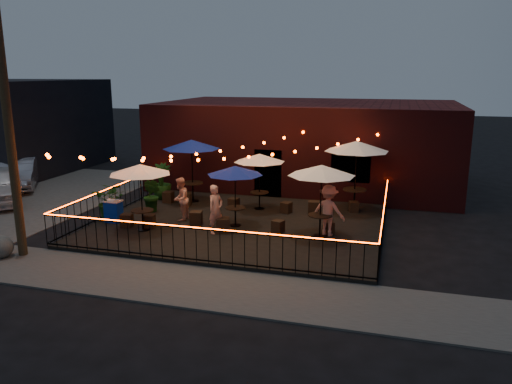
% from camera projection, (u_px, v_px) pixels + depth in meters
% --- Properties ---
extents(ground, '(110.00, 110.00, 0.00)m').
position_uv_depth(ground, '(221.00, 244.00, 16.08)').
color(ground, black).
rests_on(ground, ground).
extents(patio, '(10.00, 8.00, 0.15)m').
position_uv_depth(patio, '(240.00, 225.00, 17.93)').
color(patio, black).
rests_on(patio, ground).
extents(sidewalk, '(18.00, 2.50, 0.05)m').
position_uv_depth(sidewalk, '(178.00, 284.00, 13.04)').
color(sidewalk, '#413F3C').
rests_on(sidewalk, ground).
extents(parking_lot, '(11.00, 12.00, 0.02)m').
position_uv_depth(parking_lot, '(6.00, 192.00, 23.02)').
color(parking_lot, '#413F3C').
rests_on(parking_lot, ground).
extents(brick_building, '(14.00, 8.00, 4.00)m').
position_uv_depth(brick_building, '(308.00, 143.00, 24.69)').
color(brick_building, '#370F11').
rests_on(brick_building, ground).
extents(utility_pole, '(0.26, 0.26, 8.00)m').
position_uv_depth(utility_pole, '(8.00, 123.00, 14.16)').
color(utility_pole, '#372616').
rests_on(utility_pole, ground).
extents(fence_front, '(10.00, 0.04, 1.04)m').
position_uv_depth(fence_front, '(196.00, 245.00, 14.06)').
color(fence_front, black).
rests_on(fence_front, patio).
extents(fence_left, '(0.04, 8.00, 1.04)m').
position_uv_depth(fence_left, '(116.00, 199.00, 19.13)').
color(fence_left, black).
rests_on(fence_left, patio).
extents(fence_right, '(0.04, 8.00, 1.04)m').
position_uv_depth(fence_right, '(384.00, 220.00, 16.46)').
color(fence_right, black).
rests_on(fence_right, patio).
extents(festoon_lights, '(10.02, 8.72, 1.32)m').
position_uv_depth(festoon_lights, '(209.00, 158.00, 17.35)').
color(festoon_lights, '#F73400').
rests_on(festoon_lights, ground).
extents(cafe_table_0, '(2.24, 2.24, 2.29)m').
position_uv_depth(cafe_table_0, '(140.00, 170.00, 16.57)').
color(cafe_table_0, black).
rests_on(cafe_table_0, patio).
extents(cafe_table_1, '(3.08, 3.08, 2.59)m').
position_uv_depth(cafe_table_1, '(191.00, 145.00, 20.33)').
color(cafe_table_1, black).
rests_on(cafe_table_1, patio).
extents(cafe_table_2, '(2.17, 2.17, 2.14)m').
position_uv_depth(cafe_table_2, '(235.00, 171.00, 17.10)').
color(cafe_table_2, black).
rests_on(cafe_table_2, patio).
extents(cafe_table_3, '(2.57, 2.57, 2.20)m').
position_uv_depth(cafe_table_3, '(260.00, 159.00, 19.25)').
color(cafe_table_3, black).
rests_on(cafe_table_3, patio).
extents(cafe_table_4, '(2.68, 2.68, 2.39)m').
position_uv_depth(cafe_table_4, '(322.00, 171.00, 15.87)').
color(cafe_table_4, black).
rests_on(cafe_table_4, patio).
extents(cafe_table_5, '(3.09, 3.09, 2.73)m').
position_uv_depth(cafe_table_5, '(357.00, 147.00, 18.94)').
color(cafe_table_5, black).
rests_on(cafe_table_5, patio).
extents(bistro_chair_0, '(0.45, 0.45, 0.45)m').
position_uv_depth(bistro_chair_0, '(127.00, 220.00, 17.40)').
color(bistro_chair_0, black).
rests_on(bistro_chair_0, patio).
extents(bistro_chair_1, '(0.45, 0.45, 0.46)m').
position_uv_depth(bistro_chair_1, '(149.00, 221.00, 17.28)').
color(bistro_chair_1, black).
rests_on(bistro_chair_1, patio).
extents(bistro_chair_2, '(0.39, 0.39, 0.45)m').
position_uv_depth(bistro_chair_2, '(168.00, 197.00, 20.66)').
color(bistro_chair_2, black).
rests_on(bistro_chair_2, patio).
extents(bistro_chair_3, '(0.51, 0.51, 0.52)m').
position_uv_depth(bistro_chair_3, '(186.00, 199.00, 20.16)').
color(bistro_chair_3, black).
rests_on(bistro_chair_3, patio).
extents(bistro_chair_4, '(0.48, 0.48, 0.48)m').
position_uv_depth(bistro_chair_4, '(196.00, 218.00, 17.61)').
color(bistro_chair_4, black).
rests_on(bistro_chair_4, patio).
extents(bistro_chair_5, '(0.52, 0.52, 0.50)m').
position_uv_depth(bistro_chair_5, '(223.00, 225.00, 16.75)').
color(bistro_chair_5, black).
rests_on(bistro_chair_5, patio).
extents(bistro_chair_6, '(0.42, 0.42, 0.44)m').
position_uv_depth(bistro_chair_6, '(234.00, 204.00, 19.64)').
color(bistro_chair_6, black).
rests_on(bistro_chair_6, patio).
extents(bistro_chair_7, '(0.44, 0.44, 0.42)m').
position_uv_depth(bistro_chair_7, '(286.00, 208.00, 19.10)').
color(bistro_chair_7, black).
rests_on(bistro_chair_7, patio).
extents(bistro_chair_8, '(0.44, 0.44, 0.41)m').
position_uv_depth(bistro_chair_8, '(278.00, 226.00, 16.78)').
color(bistro_chair_8, black).
rests_on(bistro_chair_8, patio).
extents(bistro_chair_9, '(0.43, 0.43, 0.40)m').
position_uv_depth(bistro_chair_9, '(329.00, 227.00, 16.69)').
color(bistro_chair_9, black).
rests_on(bistro_chair_9, patio).
extents(bistro_chair_10, '(0.47, 0.47, 0.49)m').
position_uv_depth(bistro_chair_10, '(314.00, 207.00, 18.99)').
color(bistro_chair_10, black).
rests_on(bistro_chair_10, patio).
extents(bistro_chair_11, '(0.42, 0.42, 0.41)m').
position_uv_depth(bistro_chair_11, '(354.00, 207.00, 19.24)').
color(bistro_chair_11, black).
rests_on(bistro_chair_11, patio).
extents(patron_a, '(0.61, 0.71, 1.64)m').
position_uv_depth(patron_a, '(216.00, 209.00, 16.60)').
color(patron_a, beige).
rests_on(patron_a, patio).
extents(patron_b, '(0.64, 0.80, 1.58)m').
position_uv_depth(patron_b, '(180.00, 199.00, 18.05)').
color(patron_b, tan).
rests_on(patron_b, patio).
extents(patron_c, '(1.21, 0.87, 1.70)m').
position_uv_depth(patron_c, '(328.00, 210.00, 16.35)').
color(patron_c, tan).
rests_on(patron_c, patio).
extents(potted_shrub_a, '(1.40, 1.26, 1.41)m').
position_uv_depth(potted_shrub_a, '(112.00, 201.00, 18.14)').
color(potted_shrub_a, '#17340C').
rests_on(potted_shrub_a, patio).
extents(potted_shrub_b, '(0.88, 0.79, 1.31)m').
position_uv_depth(potted_shrub_b, '(152.00, 195.00, 19.15)').
color(potted_shrub_b, '#1C3F0E').
rests_on(potted_shrub_b, patio).
extents(potted_shrub_c, '(1.06, 1.06, 1.50)m').
position_uv_depth(potted_shrub_c, '(161.00, 181.00, 21.19)').
color(potted_shrub_c, '#1D3F13').
rests_on(potted_shrub_c, patio).
extents(cooler, '(0.63, 0.46, 0.80)m').
position_uv_depth(cooler, '(114.00, 211.00, 17.91)').
color(cooler, '#0729B1').
rests_on(cooler, patio).
extents(car_silver, '(3.57, 4.32, 1.39)m').
position_uv_depth(car_silver, '(19.00, 173.00, 23.89)').
color(car_silver, '#9D9DA4').
rests_on(car_silver, ground).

